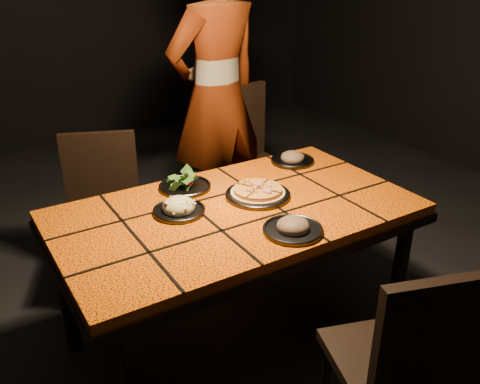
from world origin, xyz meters
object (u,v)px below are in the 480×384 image
plate_pizza (258,193)px  dining_table (236,223)px  chair_near (413,363)px  diner (216,98)px  plate_pasta (179,208)px  chair_far_left (103,204)px  chair_far_right (245,153)px

plate_pizza → dining_table: bearing=-163.1°
dining_table → chair_near: 0.96m
diner → plate_pasta: size_ratio=8.29×
diner → chair_far_left: bearing=3.4°
chair_near → plate_pasta: chair_near is taller
plate_pasta → plate_pizza: bearing=-7.0°
chair_near → chair_far_left: 1.83m
diner → plate_pizza: 1.03m
chair_far_left → chair_far_right: 1.03m
chair_far_left → plate_pasta: size_ratio=3.90×
chair_far_left → plate_pasta: (0.14, -0.72, 0.25)m
dining_table → chair_far_left: (-0.38, 0.82, -0.15)m
chair_near → plate_pasta: bearing=-53.5°
chair_far_left → plate_pasta: bearing=-57.1°
chair_far_right → chair_near: bearing=-108.8°
diner → plate_pizza: (-0.32, -0.96, -0.20)m
chair_far_right → plate_pasta: 1.24m
dining_table → plate_pizza: size_ratio=4.62×
chair_near → chair_far_right: size_ratio=0.95×
chair_far_left → plate_pizza: 0.96m
dining_table → plate_pizza: (0.15, 0.04, 0.10)m
chair_far_left → diner: bearing=34.6°
chair_far_right → plate_pizza: bearing=-122.1°
chair_far_right → dining_table: bearing=-127.5°
diner → chair_far_right: bearing=152.3°
chair_far_right → diner: diner is taller
chair_far_left → chair_far_right: size_ratio=0.89×
dining_table → chair_near: (0.11, -0.95, -0.12)m
chair_far_left → chair_far_right: chair_far_right is taller
dining_table → chair_far_left: chair_far_left is taller
chair_near → dining_table: bearing=-65.3°
chair_near → chair_far_right: chair_far_right is taller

